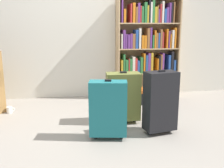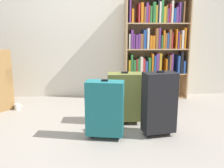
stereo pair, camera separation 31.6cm
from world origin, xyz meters
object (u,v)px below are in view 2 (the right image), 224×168
(bookshelf, at_px, (156,43))
(suitcase_teal, at_px, (105,108))
(mug, at_px, (17,107))
(suitcase_black, at_px, (159,103))
(storage_box, at_px, (156,96))
(suitcase_olive, at_px, (124,97))

(bookshelf, distance_m, suitcase_teal, 2.01)
(mug, relative_size, suitcase_black, 0.16)
(suitcase_black, relative_size, suitcase_teal, 1.12)
(bookshelf, height_order, suitcase_black, bookshelf)
(suitcase_teal, bearing_deg, suitcase_black, 4.33)
(bookshelf, bearing_deg, storage_box, -97.82)
(storage_box, relative_size, suitcase_olive, 0.65)
(suitcase_teal, bearing_deg, mug, 139.62)
(storage_box, distance_m, suitcase_olive, 1.02)
(suitcase_teal, bearing_deg, bookshelf, 61.03)
(storage_box, distance_m, suitcase_black, 1.27)
(mug, relative_size, suitcase_teal, 0.18)
(bookshelf, relative_size, suitcase_olive, 2.49)
(mug, bearing_deg, suitcase_black, -28.85)
(suitcase_olive, bearing_deg, suitcase_black, -50.06)
(suitcase_teal, xyz_separation_m, suitcase_olive, (0.26, 0.47, -0.00))
(storage_box, xyz_separation_m, suitcase_black, (-0.25, -1.21, 0.27))
(storage_box, distance_m, suitcase_teal, 1.55)
(mug, distance_m, suitcase_black, 2.20)
(mug, height_order, suitcase_teal, suitcase_teal)
(suitcase_black, xyz_separation_m, suitcase_teal, (-0.62, -0.05, -0.04))
(bookshelf, relative_size, storage_box, 3.82)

